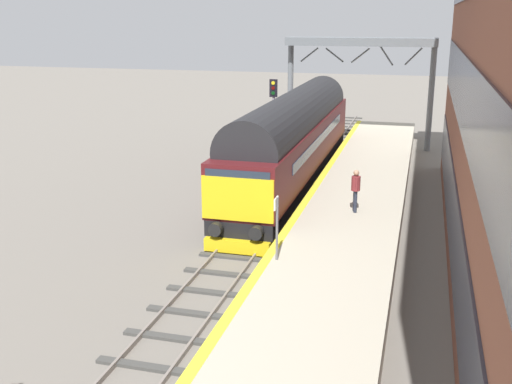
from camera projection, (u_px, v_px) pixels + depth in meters
name	position (u px, v px, depth m)	size (l,w,h in m)	color
ground_plane	(255.00, 232.00, 24.56)	(140.00, 140.00, 0.00)	slate
track_main	(255.00, 230.00, 24.55)	(2.50, 60.00, 0.15)	gray
station_platform	(346.00, 228.00, 23.52)	(4.00, 44.00, 1.01)	#BBB29C
diesel_locomotive	(293.00, 137.00, 30.58)	(2.74, 19.61, 4.68)	black
signal_post_mid	(273.00, 110.00, 35.06)	(0.44, 0.22, 4.83)	gray
platform_number_sign	(277.00, 219.00, 18.76)	(0.10, 0.44, 1.99)	slate
waiting_passenger	(356.00, 187.00, 23.51)	(0.41, 0.50, 1.64)	#262B3A
overhead_footbridge	(361.00, 50.00, 38.70)	(9.30, 2.00, 6.94)	slate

